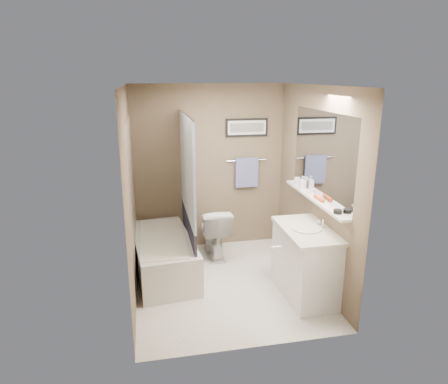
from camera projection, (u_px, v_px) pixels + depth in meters
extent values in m
plane|color=silver|center=(226.00, 283.00, 5.00)|extent=(2.50, 2.50, 0.00)
cube|color=white|center=(227.00, 87.00, 4.33)|extent=(2.20, 2.50, 0.04)
cube|color=brown|center=(210.00, 168.00, 5.82)|extent=(2.20, 0.04, 2.40)
cube|color=brown|center=(255.00, 230.00, 3.50)|extent=(2.20, 0.04, 2.40)
cube|color=brown|center=(132.00, 197.00, 4.46)|extent=(0.04, 2.50, 2.40)
cube|color=brown|center=(313.00, 187.00, 4.86)|extent=(0.04, 2.50, 2.40)
cube|color=tan|center=(133.00, 201.00, 4.98)|extent=(0.02, 1.55, 2.00)
cylinder|color=silver|center=(186.00, 114.00, 4.81)|extent=(0.02, 1.55, 0.02)
cube|color=white|center=(187.00, 167.00, 5.00)|extent=(0.03, 1.45, 1.28)
cube|color=#22213F|center=(189.00, 228.00, 5.23)|extent=(0.03, 1.45, 0.36)
cube|color=silver|center=(322.00, 155.00, 4.60)|extent=(0.02, 1.60, 1.00)
cube|color=silver|center=(314.00, 198.00, 4.74)|extent=(0.12, 1.60, 0.03)
cylinder|color=silver|center=(246.00, 160.00, 5.88)|extent=(0.60, 0.02, 0.02)
cube|color=#8A91C8|center=(247.00, 172.00, 5.91)|extent=(0.34, 0.05, 0.44)
cube|color=black|center=(247.00, 127.00, 5.76)|extent=(0.62, 0.02, 0.26)
cube|color=white|center=(247.00, 128.00, 5.74)|extent=(0.56, 0.00, 0.20)
cube|color=#595959|center=(247.00, 128.00, 5.74)|extent=(0.50, 0.00, 0.13)
cube|color=silver|center=(313.00, 246.00, 3.65)|extent=(0.80, 0.02, 2.00)
cylinder|color=silver|center=(276.00, 247.00, 3.63)|extent=(0.10, 0.02, 0.02)
cube|color=silver|center=(163.00, 256.00, 5.18)|extent=(0.85, 1.56, 0.50)
cube|color=silver|center=(163.00, 238.00, 5.11)|extent=(0.56, 1.36, 0.02)
imported|color=silver|center=(214.00, 232.00, 5.68)|extent=(0.43, 0.73, 0.73)
cube|color=silver|center=(306.00, 264.00, 4.62)|extent=(0.54, 0.92, 0.80)
cube|color=beige|center=(307.00, 230.00, 4.50)|extent=(0.54, 0.96, 0.04)
cylinder|color=silver|center=(306.00, 228.00, 4.50)|extent=(0.34, 0.34, 0.01)
cylinder|color=silver|center=(323.00, 223.00, 4.52)|extent=(0.02, 0.02, 0.10)
sphere|color=white|center=(319.00, 222.00, 4.62)|extent=(0.05, 0.05, 0.05)
cylinder|color=black|center=(338.00, 212.00, 4.17)|extent=(0.09, 0.09, 0.04)
cylinder|color=#D2481D|center=(319.00, 198.00, 4.61)|extent=(0.05, 0.22, 0.04)
cube|color=pink|center=(308.00, 193.00, 4.90)|extent=(0.04, 0.16, 0.01)
cylinder|color=silver|center=(297.00, 181.00, 5.24)|extent=(0.08, 0.08, 0.10)
imported|color=#999999|center=(302.00, 182.00, 5.08)|extent=(0.08, 0.08, 0.16)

